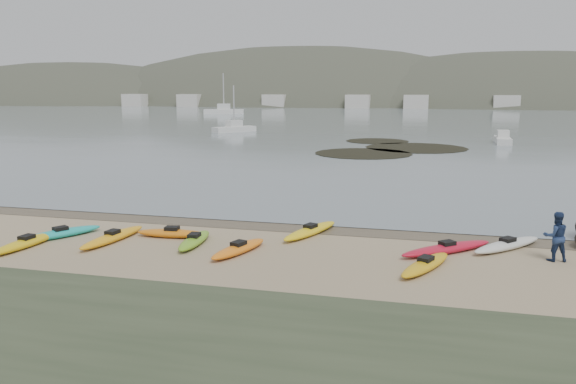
# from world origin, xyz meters

# --- Properties ---
(ground) EXTENTS (600.00, 600.00, 0.00)m
(ground) POSITION_xyz_m (0.00, 0.00, 0.00)
(ground) COLOR tan
(ground) RESTS_ON ground
(wet_sand) EXTENTS (60.00, 60.00, 0.00)m
(wet_sand) POSITION_xyz_m (0.00, -0.30, 0.00)
(wet_sand) COLOR brown
(wet_sand) RESTS_ON ground
(water) EXTENTS (1200.00, 1200.00, 0.00)m
(water) POSITION_xyz_m (0.00, 300.00, 0.01)
(water) COLOR slate
(water) RESTS_ON ground
(kayaks) EXTENTS (20.54, 8.20, 0.34)m
(kayaks) POSITION_xyz_m (-0.54, -3.79, 0.17)
(kayaks) COLOR gold
(kayaks) RESTS_ON ground
(person_east) EXTENTS (0.98, 0.83, 1.80)m
(person_east) POSITION_xyz_m (10.59, -2.96, 0.90)
(person_east) COLOR navy
(person_east) RESTS_ON ground
(kelp_mats) EXTENTS (14.42, 20.85, 0.04)m
(kelp_mats) POSITION_xyz_m (2.32, 33.87, 0.03)
(kelp_mats) COLOR black
(kelp_mats) RESTS_ON water
(moored_boats) EXTENTS (93.96, 72.14, 1.29)m
(moored_boats) POSITION_xyz_m (0.82, 86.93, 0.55)
(moored_boats) COLOR silver
(moored_boats) RESTS_ON ground
(far_hills) EXTENTS (550.00, 135.00, 80.00)m
(far_hills) POSITION_xyz_m (39.38, 193.97, -15.93)
(far_hills) COLOR #384235
(far_hills) RESTS_ON ground
(far_town) EXTENTS (199.00, 5.00, 4.00)m
(far_town) POSITION_xyz_m (6.00, 145.00, 2.00)
(far_town) COLOR beige
(far_town) RESTS_ON ground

